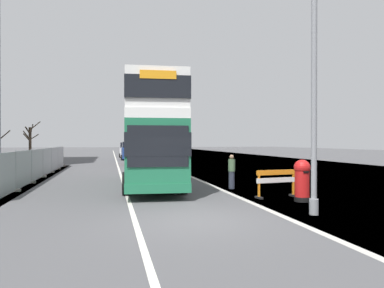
{
  "coord_description": "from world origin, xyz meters",
  "views": [
    {
      "loc": [
        -2.3,
        -10.14,
        2.31
      ],
      "look_at": [
        1.37,
        5.83,
        2.2
      ],
      "focal_mm": 33.33,
      "sensor_mm": 36.0,
      "label": 1
    }
  ],
  "objects_px": {
    "red_pillar_postbox": "(302,178)",
    "roadworks_barrier": "(276,180)",
    "car_receding_far": "(126,150)",
    "pedestrian_at_kerb": "(232,172)",
    "car_oncoming_near": "(141,155)",
    "car_receding_mid": "(129,151)",
    "double_decker_bus": "(152,133)",
    "lamppost_foreground": "(314,87)"
  },
  "relations": [
    {
      "from": "red_pillar_postbox",
      "to": "car_oncoming_near",
      "type": "relative_size",
      "value": 0.4
    },
    {
      "from": "red_pillar_postbox",
      "to": "roadworks_barrier",
      "type": "distance_m",
      "value": 1.24
    },
    {
      "from": "lamppost_foreground",
      "to": "roadworks_barrier",
      "type": "distance_m",
      "value": 4.79
    },
    {
      "from": "red_pillar_postbox",
      "to": "car_receding_far",
      "type": "bearing_deg",
      "value": 97.01
    },
    {
      "from": "car_receding_mid",
      "to": "double_decker_bus",
      "type": "bearing_deg",
      "value": -90.36
    },
    {
      "from": "red_pillar_postbox",
      "to": "pedestrian_at_kerb",
      "type": "xyz_separation_m",
      "value": [
        -1.42,
        4.12,
        -0.05
      ]
    },
    {
      "from": "roadworks_barrier",
      "to": "car_receding_mid",
      "type": "distance_m",
      "value": 32.48
    },
    {
      "from": "car_receding_far",
      "to": "pedestrian_at_kerb",
      "type": "relative_size",
      "value": 2.42
    },
    {
      "from": "red_pillar_postbox",
      "to": "car_receding_far",
      "type": "distance_m",
      "value": 40.99
    },
    {
      "from": "roadworks_barrier",
      "to": "car_receding_mid",
      "type": "xyz_separation_m",
      "value": [
        -4.37,
        32.18,
        0.34
      ]
    },
    {
      "from": "double_decker_bus",
      "to": "car_oncoming_near",
      "type": "distance_m",
      "value": 18.02
    },
    {
      "from": "red_pillar_postbox",
      "to": "double_decker_bus",
      "type": "bearing_deg",
      "value": 128.02
    },
    {
      "from": "car_receding_mid",
      "to": "red_pillar_postbox",
      "type": "bearing_deg",
      "value": -81.62
    },
    {
      "from": "car_oncoming_near",
      "to": "double_decker_bus",
      "type": "bearing_deg",
      "value": -92.93
    },
    {
      "from": "red_pillar_postbox",
      "to": "car_receding_far",
      "type": "relative_size",
      "value": 0.4
    },
    {
      "from": "double_decker_bus",
      "to": "car_receding_mid",
      "type": "xyz_separation_m",
      "value": [
        0.17,
        26.8,
        -1.69
      ]
    },
    {
      "from": "double_decker_bus",
      "to": "car_oncoming_near",
      "type": "bearing_deg",
      "value": 87.07
    },
    {
      "from": "red_pillar_postbox",
      "to": "car_receding_far",
      "type": "xyz_separation_m",
      "value": [
        -5.0,
        40.68,
        0.13
      ]
    },
    {
      "from": "roadworks_barrier",
      "to": "car_oncoming_near",
      "type": "xyz_separation_m",
      "value": [
        -3.63,
        23.29,
        0.25
      ]
    },
    {
      "from": "double_decker_bus",
      "to": "car_receding_mid",
      "type": "relative_size",
      "value": 2.86
    },
    {
      "from": "double_decker_bus",
      "to": "pedestrian_at_kerb",
      "type": "height_order",
      "value": "double_decker_bus"
    },
    {
      "from": "lamppost_foreground",
      "to": "car_receding_mid",
      "type": "relative_size",
      "value": 2.14
    },
    {
      "from": "lamppost_foreground",
      "to": "car_receding_far",
      "type": "height_order",
      "value": "lamppost_foreground"
    },
    {
      "from": "roadworks_barrier",
      "to": "car_oncoming_near",
      "type": "relative_size",
      "value": 0.46
    },
    {
      "from": "lamppost_foreground",
      "to": "car_oncoming_near",
      "type": "bearing_deg",
      "value": 96.83
    },
    {
      "from": "lamppost_foreground",
      "to": "car_oncoming_near",
      "type": "relative_size",
      "value": 2.12
    },
    {
      "from": "double_decker_bus",
      "to": "lamppost_foreground",
      "type": "bearing_deg",
      "value": -64.99
    },
    {
      "from": "double_decker_bus",
      "to": "red_pillar_postbox",
      "type": "height_order",
      "value": "double_decker_bus"
    },
    {
      "from": "car_oncoming_near",
      "to": "car_receding_mid",
      "type": "height_order",
      "value": "car_receding_mid"
    },
    {
      "from": "car_oncoming_near",
      "to": "pedestrian_at_kerb",
      "type": "bearing_deg",
      "value": -82.32
    },
    {
      "from": "red_pillar_postbox",
      "to": "car_receding_mid",
      "type": "relative_size",
      "value": 0.41
    },
    {
      "from": "car_receding_mid",
      "to": "pedestrian_at_kerb",
      "type": "distance_m",
      "value": 29.37
    },
    {
      "from": "double_decker_bus",
      "to": "car_receding_far",
      "type": "distance_m",
      "value": 34.24
    },
    {
      "from": "lamppost_foreground",
      "to": "car_receding_mid",
      "type": "distance_m",
      "value": 35.97
    },
    {
      "from": "roadworks_barrier",
      "to": "car_receding_mid",
      "type": "height_order",
      "value": "car_receding_mid"
    },
    {
      "from": "red_pillar_postbox",
      "to": "lamppost_foreground",
      "type": "bearing_deg",
      "value": -112.08
    },
    {
      "from": "red_pillar_postbox",
      "to": "car_oncoming_near",
      "type": "xyz_separation_m",
      "value": [
        -4.16,
        24.4,
        0.09
      ]
    },
    {
      "from": "car_receding_mid",
      "to": "car_receding_far",
      "type": "relative_size",
      "value": 0.98
    },
    {
      "from": "red_pillar_postbox",
      "to": "pedestrian_at_kerb",
      "type": "relative_size",
      "value": 0.97
    },
    {
      "from": "red_pillar_postbox",
      "to": "car_receding_mid",
      "type": "height_order",
      "value": "car_receding_mid"
    },
    {
      "from": "double_decker_bus",
      "to": "roadworks_barrier",
      "type": "relative_size",
      "value": 6.15
    },
    {
      "from": "roadworks_barrier",
      "to": "double_decker_bus",
      "type": "bearing_deg",
      "value": 130.17
    }
  ]
}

